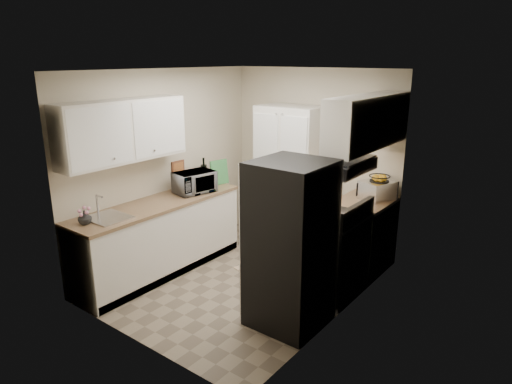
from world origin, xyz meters
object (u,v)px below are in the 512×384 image
(refrigerator, at_px, (290,245))
(microwave, at_px, (194,182))
(pantry_cabinet, at_px, (290,177))
(wine_bottle, at_px, (204,172))
(toaster_oven, at_px, (378,190))
(electric_range, at_px, (331,254))

(refrigerator, xyz_separation_m, microwave, (-1.87, 0.56, 0.21))
(pantry_cabinet, height_order, wine_bottle, pantry_cabinet)
(pantry_cabinet, xyz_separation_m, toaster_oven, (1.29, 0.02, 0.04))
(refrigerator, xyz_separation_m, wine_bottle, (-2.08, 0.96, 0.24))
(pantry_cabinet, height_order, microwave, pantry_cabinet)
(electric_range, relative_size, wine_bottle, 3.35)
(refrigerator, height_order, wine_bottle, refrigerator)
(pantry_cabinet, relative_size, toaster_oven, 4.98)
(wine_bottle, bearing_deg, pantry_cabinet, 39.19)
(microwave, height_order, toaster_oven, microwave)
(refrigerator, xyz_separation_m, toaster_oven, (0.15, 1.75, 0.19))
(pantry_cabinet, relative_size, wine_bottle, 5.93)
(wine_bottle, xyz_separation_m, toaster_oven, (2.23, 0.79, -0.05))
(pantry_cabinet, relative_size, refrigerator, 1.18)
(pantry_cabinet, relative_size, electric_range, 1.77)
(microwave, relative_size, wine_bottle, 1.50)
(electric_range, bearing_deg, toaster_oven, 83.08)
(microwave, xyz_separation_m, toaster_oven, (2.02, 1.19, -0.02))
(microwave, distance_m, wine_bottle, 0.45)
(electric_range, xyz_separation_m, refrigerator, (-0.03, -0.80, 0.37))
(toaster_oven, bearing_deg, microwave, -129.87)
(microwave, bearing_deg, refrigerator, -95.17)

